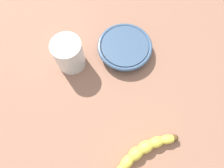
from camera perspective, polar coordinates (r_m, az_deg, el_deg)
wooden_tabletop at (r=62.35cm, az=-2.32°, el=-6.97°), size 120.00×120.00×3.00cm
banana at (r=57.79cm, az=8.54°, el=-18.64°), size 14.26×17.76×3.37cm
smoothie_glass at (r=63.09cm, az=-12.12°, el=8.21°), size 9.08×9.08×10.68cm
ceramic_bowl at (r=66.62cm, az=3.64°, el=10.24°), size 17.74×17.74×3.69cm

